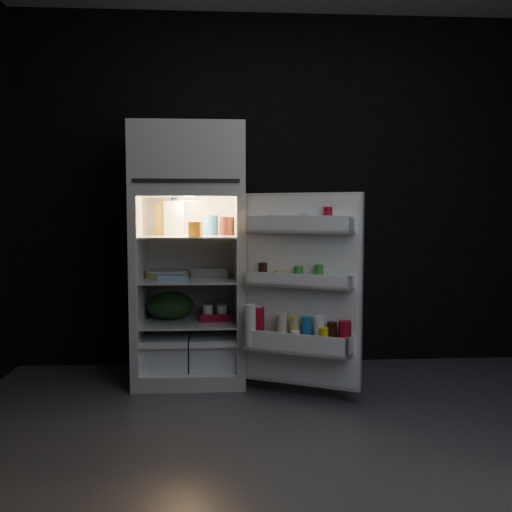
{
  "coord_description": "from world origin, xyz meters",
  "views": [
    {
      "loc": [
        -0.45,
        -2.74,
        1.2
      ],
      "look_at": [
        -0.2,
        1.0,
        0.9
      ],
      "focal_mm": 40.0,
      "sensor_mm": 36.0,
      "label": 1
    }
  ],
  "objects": [
    {
      "name": "floor",
      "position": [
        0.0,
        0.0,
        0.0
      ],
      "size": [
        4.0,
        3.4,
        0.0
      ],
      "primitive_type": "cube",
      "color": "#4C4C51",
      "rests_on": "ground"
    },
    {
      "name": "wall_back",
      "position": [
        0.0,
        1.7,
        1.35
      ],
      "size": [
        4.0,
        0.0,
        2.7
      ],
      "primitive_type": "cube",
      "color": "black",
      "rests_on": "ground"
    },
    {
      "name": "wall_front",
      "position": [
        0.0,
        -1.7,
        1.35
      ],
      "size": [
        4.0,
        0.0,
        2.7
      ],
      "primitive_type": "cube",
      "color": "black",
      "rests_on": "ground"
    },
    {
      "name": "refrigerator",
      "position": [
        -0.65,
        1.32,
        0.96
      ],
      "size": [
        0.76,
        0.71,
        1.78
      ],
      "color": "silver",
      "rests_on": "ground"
    },
    {
      "name": "fridge_door",
      "position": [
        0.06,
        0.77,
        0.68
      ],
      "size": [
        0.73,
        0.49,
        1.22
      ],
      "color": "silver",
      "rests_on": "ground"
    },
    {
      "name": "milk_jug",
      "position": [
        -0.76,
        1.31,
        1.15
      ],
      "size": [
        0.15,
        0.15,
        0.24
      ],
      "primitive_type": "cube",
      "rotation": [
        0.0,
        0.0,
        0.06
      ],
      "color": "white",
      "rests_on": "refrigerator"
    },
    {
      "name": "mayo_jar",
      "position": [
        -0.5,
        1.32,
        1.1
      ],
      "size": [
        0.12,
        0.12,
        0.14
      ],
      "primitive_type": "cylinder",
      "rotation": [
        0.0,
        0.0,
        -0.3
      ],
      "color": "#1F63AB",
      "rests_on": "refrigerator"
    },
    {
      "name": "jam_jar",
      "position": [
        -0.39,
        1.29,
        1.09
      ],
      "size": [
        0.12,
        0.12,
        0.13
      ],
      "primitive_type": "cylinder",
      "rotation": [
        0.0,
        0.0,
        -0.18
      ],
      "color": "black",
      "rests_on": "refrigerator"
    },
    {
      "name": "amber_bottle",
      "position": [
        -0.86,
        1.34,
        1.14
      ],
      "size": [
        0.09,
        0.09,
        0.22
      ],
      "primitive_type": "cylinder",
      "rotation": [
        0.0,
        0.0,
        -0.2
      ],
      "color": "gold",
      "rests_on": "refrigerator"
    },
    {
      "name": "small_carton",
      "position": [
        -0.6,
        1.07,
        1.08
      ],
      "size": [
        0.09,
        0.08,
        0.1
      ],
      "primitive_type": "cube",
      "rotation": [
        0.0,
        0.0,
        -0.3
      ],
      "color": "orange",
      "rests_on": "refrigerator"
    },
    {
      "name": "egg_carton",
      "position": [
        -0.5,
        1.26,
        0.76
      ],
      "size": [
        0.28,
        0.17,
        0.07
      ],
      "primitive_type": "cube",
      "rotation": [
        0.0,
        0.0,
        -0.3
      ],
      "color": "gray",
      "rests_on": "refrigerator"
    },
    {
      "name": "pie",
      "position": [
        -0.82,
        1.33,
        0.75
      ],
      "size": [
        0.4,
        0.4,
        0.04
      ],
      "primitive_type": "cylinder",
      "rotation": [
        0.0,
        0.0,
        0.31
      ],
      "color": "tan",
      "rests_on": "refrigerator"
    },
    {
      "name": "flat_package",
      "position": [
        -0.76,
        1.11,
        0.75
      ],
      "size": [
        0.21,
        0.14,
        0.04
      ],
      "primitive_type": "cube",
      "rotation": [
        0.0,
        0.0,
        -0.28
      ],
      "color": "#93BAE3",
      "rests_on": "refrigerator"
    },
    {
      "name": "wrapped_pkg",
      "position": [
        -0.48,
        1.42,
        0.75
      ],
      "size": [
        0.15,
        0.14,
        0.05
      ],
      "primitive_type": "cube",
      "rotation": [
        0.0,
        0.0,
        -0.38
      ],
      "color": "beige",
      "rests_on": "refrigerator"
    },
    {
      "name": "produce_bag",
      "position": [
        -0.79,
        1.32,
        0.52
      ],
      "size": [
        0.37,
        0.33,
        0.2
      ],
      "primitive_type": "ellipsoid",
      "rotation": [
        0.0,
        0.0,
        -0.14
      ],
      "color": "#193815",
      "rests_on": "refrigerator"
    },
    {
      "name": "yogurt_tray",
      "position": [
        -0.47,
        1.24,
        0.45
      ],
      "size": [
        0.24,
        0.15,
        0.05
      ],
      "primitive_type": "cube",
      "rotation": [
        0.0,
        0.0,
        0.11
      ],
      "color": "maroon",
      "rests_on": "refrigerator"
    },
    {
      "name": "small_can_red",
      "position": [
        -0.52,
        1.41,
        0.47
      ],
      "size": [
        0.07,
        0.07,
        0.09
      ],
      "primitive_type": "cylinder",
      "rotation": [
        0.0,
        0.0,
        -0.07
      ],
      "color": "maroon",
      "rests_on": "refrigerator"
    },
    {
      "name": "small_can_silver",
      "position": [
        -0.43,
        1.44,
        0.47
      ],
      "size": [
        0.09,
        0.09,
        0.09
      ],
      "primitive_type": "cylinder",
      "rotation": [
        0.0,
        0.0,
        -0.26
      ],
      "color": "silver",
      "rests_on": "refrigerator"
    }
  ]
}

